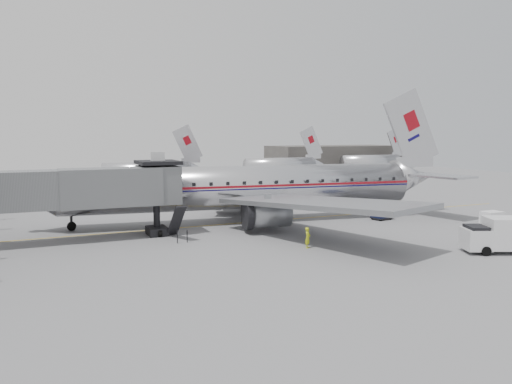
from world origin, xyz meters
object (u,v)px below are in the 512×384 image
service_van (503,234)px  ramp_worker (308,238)px  baggage_cart_white (492,219)px  baggage_cart_navy (382,212)px  airliner (252,187)px

service_van → ramp_worker: (-12.21, 7.15, -0.57)m
baggage_cart_white → ramp_worker: 19.94m
baggage_cart_navy → baggage_cart_white: (6.70, -7.56, -0.01)m
airliner → ramp_worker: 12.82m
airliner → ramp_worker: airliner is taller
airliner → baggage_cart_navy: (12.40, -4.52, -2.62)m
service_van → ramp_worker: bearing=173.5°
ramp_worker → airliner: bearing=46.9°
airliner → baggage_cart_navy: airliner is taller
baggage_cart_navy → ramp_worker: ramp_worker is taller
service_van → ramp_worker: 14.16m
baggage_cart_navy → airliner: bearing=150.2°
airliner → baggage_cart_white: (19.10, -12.08, -2.63)m
baggage_cart_navy → ramp_worker: bearing=-158.6°
service_van → baggage_cart_navy: bearing=109.9°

